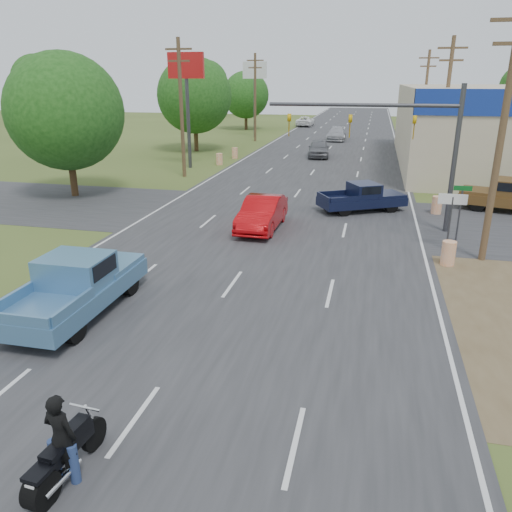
% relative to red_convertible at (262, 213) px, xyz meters
% --- Properties ---
extents(ground, '(200.00, 200.00, 0.00)m').
position_rel_red_convertible_xyz_m(ground, '(0.50, -15.33, -0.81)').
color(ground, '#415221').
rests_on(ground, ground).
extents(main_road, '(15.00, 180.00, 0.02)m').
position_rel_red_convertible_xyz_m(main_road, '(0.50, 24.67, -0.80)').
color(main_road, '#2D2D30').
rests_on(main_road, ground).
extents(cross_road, '(120.00, 10.00, 0.02)m').
position_rel_red_convertible_xyz_m(cross_road, '(0.50, 2.67, -0.80)').
color(cross_road, '#2D2D30').
rests_on(cross_road, ground).
extents(utility_pole_1, '(2.00, 0.28, 10.00)m').
position_rel_red_convertible_xyz_m(utility_pole_1, '(10.00, -2.33, 4.51)').
color(utility_pole_1, '#4C3823').
rests_on(utility_pole_1, ground).
extents(utility_pole_2, '(2.00, 0.28, 10.00)m').
position_rel_red_convertible_xyz_m(utility_pole_2, '(10.00, 15.67, 4.51)').
color(utility_pole_2, '#4C3823').
rests_on(utility_pole_2, ground).
extents(utility_pole_3, '(2.00, 0.28, 10.00)m').
position_rel_red_convertible_xyz_m(utility_pole_3, '(10.00, 33.67, 4.51)').
color(utility_pole_3, '#4C3823').
rests_on(utility_pole_3, ground).
extents(utility_pole_5, '(2.00, 0.28, 10.00)m').
position_rel_red_convertible_xyz_m(utility_pole_5, '(-9.00, 12.67, 4.51)').
color(utility_pole_5, '#4C3823').
rests_on(utility_pole_5, ground).
extents(utility_pole_6, '(2.00, 0.28, 10.00)m').
position_rel_red_convertible_xyz_m(utility_pole_6, '(-9.00, 36.67, 4.51)').
color(utility_pole_6, '#4C3823').
rests_on(utility_pole_6, ground).
extents(tree_0, '(7.14, 7.14, 8.84)m').
position_rel_red_convertible_xyz_m(tree_0, '(-13.50, 4.67, 4.46)').
color(tree_0, '#422D19').
rests_on(tree_0, ground).
extents(tree_1, '(7.56, 7.56, 9.36)m').
position_rel_red_convertible_xyz_m(tree_1, '(-13.00, 26.67, 4.77)').
color(tree_1, '#422D19').
rests_on(tree_1, ground).
extents(tree_2, '(6.72, 6.72, 8.32)m').
position_rel_red_convertible_xyz_m(tree_2, '(-13.70, 50.67, 4.14)').
color(tree_2, '#422D19').
rests_on(tree_2, ground).
extents(tree_4, '(9.24, 9.24, 11.44)m').
position_rel_red_convertible_xyz_m(tree_4, '(-54.50, 59.67, 6.01)').
color(tree_4, '#422D19').
rests_on(tree_4, ground).
extents(tree_6, '(8.82, 8.82, 10.92)m').
position_rel_red_convertible_xyz_m(tree_6, '(-29.50, 79.67, 5.70)').
color(tree_6, '#422D19').
rests_on(tree_6, ground).
extents(barrel_0, '(0.56, 0.56, 1.00)m').
position_rel_red_convertible_xyz_m(barrel_0, '(8.50, -3.33, -0.31)').
color(barrel_0, orange).
rests_on(barrel_0, ground).
extents(barrel_1, '(0.56, 0.56, 1.00)m').
position_rel_red_convertible_xyz_m(barrel_1, '(8.90, 5.17, -0.31)').
color(barrel_1, orange).
rests_on(barrel_1, ground).
extents(barrel_2, '(0.56, 0.56, 1.00)m').
position_rel_red_convertible_xyz_m(barrel_2, '(-8.00, 18.67, -0.31)').
color(barrel_2, orange).
rests_on(barrel_2, ground).
extents(barrel_3, '(0.56, 0.56, 1.00)m').
position_rel_red_convertible_xyz_m(barrel_3, '(-7.70, 22.67, -0.31)').
color(barrel_3, orange).
rests_on(barrel_3, ground).
extents(pole_sign_left_near, '(3.00, 0.35, 9.20)m').
position_rel_red_convertible_xyz_m(pole_sign_left_near, '(-10.00, 16.67, 6.36)').
color(pole_sign_left_near, '#3F3F44').
rests_on(pole_sign_left_near, ground).
extents(pole_sign_left_far, '(3.00, 0.35, 9.20)m').
position_rel_red_convertible_xyz_m(pole_sign_left_far, '(-10.00, 40.67, 6.36)').
color(pole_sign_left_far, '#3F3F44').
rests_on(pole_sign_left_far, ground).
extents(lane_sign, '(1.20, 0.08, 2.52)m').
position_rel_red_convertible_xyz_m(lane_sign, '(8.70, -1.33, 1.09)').
color(lane_sign, '#3F3F44').
rests_on(lane_sign, ground).
extents(street_name_sign, '(0.80, 0.08, 2.61)m').
position_rel_red_convertible_xyz_m(street_name_sign, '(9.30, 0.17, 0.80)').
color(street_name_sign, '#3F3F44').
rests_on(street_name_sign, ground).
extents(signal_mast, '(9.12, 0.40, 7.00)m').
position_rel_red_convertible_xyz_m(signal_mast, '(6.32, 1.67, 3.99)').
color(signal_mast, '#3F3F44').
rests_on(signal_mast, ground).
extents(red_convertible, '(1.80, 4.94, 1.62)m').
position_rel_red_convertible_xyz_m(red_convertible, '(0.00, 0.00, 0.00)').
color(red_convertible, '#B4080C').
rests_on(red_convertible, ground).
extents(motorcycle, '(0.69, 2.25, 1.14)m').
position_rel_red_convertible_xyz_m(motorcycle, '(0.03, -17.29, -0.30)').
color(motorcycle, black).
rests_on(motorcycle, ground).
extents(rider, '(0.68, 0.48, 1.78)m').
position_rel_red_convertible_xyz_m(rider, '(0.03, -17.23, 0.08)').
color(rider, black).
rests_on(rider, ground).
extents(blue_pickup, '(2.25, 5.80, 1.92)m').
position_rel_red_convertible_xyz_m(blue_pickup, '(-3.71, -10.62, 0.16)').
color(blue_pickup, black).
rests_on(blue_pickup, ground).
extents(navy_pickup, '(5.17, 4.02, 1.62)m').
position_rel_red_convertible_xyz_m(navy_pickup, '(4.87, 4.90, 0.01)').
color(navy_pickup, black).
rests_on(navy_pickup, ground).
extents(brown_pickup, '(5.92, 3.55, 1.84)m').
position_rel_red_convertible_xyz_m(brown_pickup, '(12.94, 6.71, 0.12)').
color(brown_pickup, black).
rests_on(brown_pickup, ground).
extents(distant_car_grey, '(2.40, 4.96, 1.63)m').
position_rel_red_convertible_xyz_m(distant_car_grey, '(0.00, 25.29, 0.01)').
color(distant_car_grey, slate).
rests_on(distant_car_grey, ground).
extents(distant_car_silver, '(2.31, 5.50, 1.59)m').
position_rel_red_convertible_xyz_m(distant_car_silver, '(0.59, 39.76, -0.02)').
color(distant_car_silver, '#AEAEB3').
rests_on(distant_car_silver, ground).
extents(distant_car_white, '(2.51, 5.42, 1.50)m').
position_rel_red_convertible_xyz_m(distant_car_white, '(-5.83, 58.22, -0.06)').
color(distant_car_white, white).
rests_on(distant_car_white, ground).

